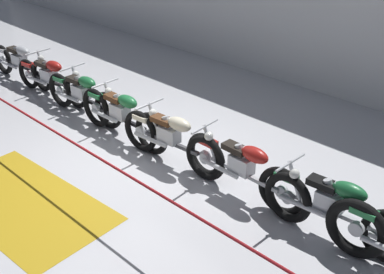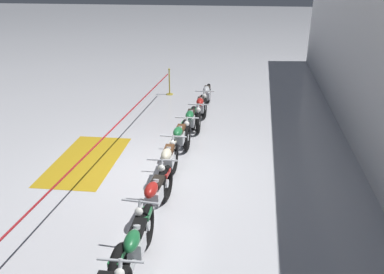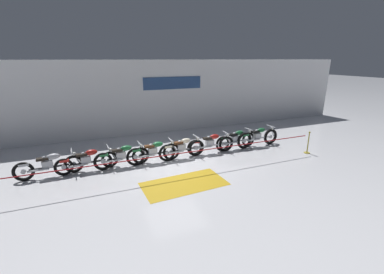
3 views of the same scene
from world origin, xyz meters
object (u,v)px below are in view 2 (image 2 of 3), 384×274
Objects in this scene: motorcycle_green_6 at (136,251)px; floor_banner at (87,160)px; motorcycle_red_1 at (200,110)px; stanchion_far_left at (129,117)px; motorcycle_green_3 at (179,141)px; motorcycle_red_5 at (155,200)px; motorcycle_silver_0 at (207,97)px; motorcycle_green_2 at (190,124)px; motorcycle_cream_4 at (168,164)px.

motorcycle_green_6 is 0.77× the size of floor_banner.
motorcycle_red_1 is 0.19× the size of stanchion_far_left.
motorcycle_red_1 is 0.80× the size of floor_banner.
motorcycle_green_3 is at bearing 62.62° from stanchion_far_left.
motorcycle_red_5 is (5.35, -0.02, 0.01)m from motorcycle_red_1.
motorcycle_green_6 is at bearing 0.43° from motorcycle_silver_0.
motorcycle_red_1 is at bearing 138.48° from floor_banner.
motorcycle_green_2 is 1.02× the size of motorcycle_cream_4.
floor_banner is at bearing -52.67° from motorcycle_green_2.
motorcycle_green_2 is at bearing 106.77° from stanchion_far_left.
motorcycle_green_3 is at bearing 98.56° from floor_banner.
motorcycle_green_6 is 0.18× the size of stanchion_far_left.
floor_banner is at bearing -37.95° from motorcycle_red_1.
motorcycle_red_5 is at bearing 43.64° from floor_banner.
motorcycle_green_3 is (1.30, -0.05, 0.01)m from motorcycle_green_2.
motorcycle_red_5 is 0.79× the size of floor_banner.
motorcycle_green_3 is at bearing -177.81° from motorcycle_red_5.
stanchion_far_left is 4.20× the size of floor_banner.
motorcycle_cream_4 is 2.86m from motorcycle_green_6.
stanchion_far_left is (-0.81, -1.57, 0.27)m from motorcycle_green_3.
motorcycle_silver_0 is at bearing 177.97° from motorcycle_green_2.
motorcycle_green_6 is 4.44m from floor_banner.
motorcycle_red_1 is at bearing 178.37° from motorcycle_cream_4.
motorcycle_red_5 is 1.03× the size of motorcycle_green_6.
stanchion_far_left reaches higher than motorcycle_silver_0.
motorcycle_red_5 is (6.67, -0.04, 0.01)m from motorcycle_silver_0.
stanchion_far_left is at bearing -117.38° from motorcycle_green_3.
motorcycle_green_6 reaches higher than floor_banner.
motorcycle_green_2 is 5.43m from motorcycle_green_6.
motorcycle_green_3 is 2.73m from motorcycle_red_5.
stanchion_far_left reaches higher than motorcycle_red_5.
motorcycle_silver_0 is 1.06× the size of motorcycle_green_2.
motorcycle_red_1 is at bearing -0.75° from motorcycle_silver_0.
motorcycle_cream_4 is 0.18× the size of stanchion_far_left.
stanchion_far_left is at bearing -142.91° from motorcycle_cream_4.
motorcycle_green_6 is at bearing 2.77° from motorcycle_green_3.
motorcycle_green_3 is (2.62, -0.12, 0.03)m from motorcycle_red_1.
motorcycle_cream_4 is at bearing 67.79° from floor_banner.
motorcycle_red_1 reaches higher than floor_banner.
motorcycle_cream_4 reaches higher than motorcycle_silver_0.
motorcycle_red_5 is at bearing -176.11° from motorcycle_green_6.
motorcycle_red_1 is at bearing -179.34° from motorcycle_green_6.
motorcycle_green_6 is (8.08, 0.06, 0.01)m from motorcycle_silver_0.
motorcycle_green_6 is (1.41, 0.10, 0.01)m from motorcycle_red_5.
motorcycle_silver_0 is 3.95m from motorcycle_green_3.
motorcycle_green_2 reaches higher than motorcycle_red_1.
motorcycle_green_6 is at bearing 0.66° from motorcycle_red_1.
motorcycle_silver_0 is 1.02× the size of motorcycle_red_5.
motorcycle_green_3 is 1.28m from motorcycle_cream_4.
motorcycle_green_2 is at bearing 177.96° from motorcycle_green_3.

